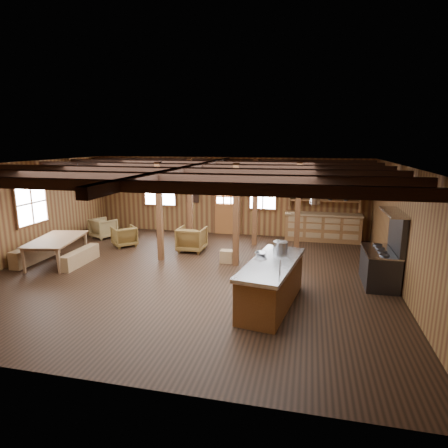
{
  "coord_description": "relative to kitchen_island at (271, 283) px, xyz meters",
  "views": [
    {
      "loc": [
        2.87,
        -8.7,
        3.34
      ],
      "look_at": [
        0.63,
        1.16,
        1.11
      ],
      "focal_mm": 30.0,
      "sensor_mm": 36.0,
      "label": 1
    }
  ],
  "objects": [
    {
      "name": "armchair_c",
      "position": [
        -6.37,
        4.31,
        -0.13
      ],
      "size": [
        1.0,
        1.01,
        0.69
      ],
      "primitive_type": "imported",
      "rotation": [
        0.0,
        0.0,
        2.68
      ],
      "color": "olive",
      "rests_on": "floor"
    },
    {
      "name": "notice_boards",
      "position": [
        -3.71,
        5.83,
        1.16
      ],
      "size": [
        1.08,
        0.03,
        0.9
      ],
      "color": "beige",
      "rests_on": "wall_back"
    },
    {
      "name": "ceiling_joists",
      "position": [
        -2.22,
        1.55,
        2.2
      ],
      "size": [
        9.8,
        8.82,
        0.18
      ],
      "color": "black",
      "rests_on": "ceiling"
    },
    {
      "name": "window_left",
      "position": [
        -7.18,
        1.87,
        1.12
      ],
      "size": [
        0.14,
        1.24,
        1.32
      ],
      "color": "white",
      "rests_on": "wall_back"
    },
    {
      "name": "room",
      "position": [
        -2.22,
        1.37,
        0.92
      ],
      "size": [
        10.04,
        9.04,
        2.84
      ],
      "color": "black",
      "rests_on": "ground"
    },
    {
      "name": "pot_rack",
      "position": [
        0.88,
        1.74,
        1.78
      ],
      "size": [
        0.41,
        3.0,
        0.46
      ],
      "color": "#2F2F32",
      "rests_on": "ceiling"
    },
    {
      "name": "bench_aisle",
      "position": [
        -5.44,
        1.48,
        -0.27
      ],
      "size": [
        0.28,
        1.49,
        0.41
      ],
      "primitive_type": "cube",
      "color": "olive",
      "rests_on": "floor"
    },
    {
      "name": "timber_posts",
      "position": [
        -1.7,
        3.45,
        0.92
      ],
      "size": [
        3.95,
        2.35,
        2.8
      ],
      "color": "#4B2715",
      "rests_on": "floor"
    },
    {
      "name": "commercial_range",
      "position": [
        2.44,
        1.72,
        0.11
      ],
      "size": [
        0.77,
        1.45,
        1.79
      ],
      "color": "#2F2F32",
      "rests_on": "floor"
    },
    {
      "name": "step_stool",
      "position": [
        -1.51,
        2.53,
        -0.3
      ],
      "size": [
        0.4,
        0.29,
        0.36
      ],
      "primitive_type": "cube",
      "rotation": [
        0.0,
        0.0,
        0.01
      ],
      "color": "olive",
      "rests_on": "floor"
    },
    {
      "name": "armchair_a",
      "position": [
        -5.13,
        3.47,
        -0.15
      ],
      "size": [
        1.0,
        1.0,
        0.65
      ],
      "primitive_type": "imported",
      "rotation": [
        0.0,
        0.0,
        3.93
      ],
      "color": "brown",
      "rests_on": "floor"
    },
    {
      "name": "counter_pot",
      "position": [
        0.1,
        0.89,
        0.56
      ],
      "size": [
        0.33,
        0.33,
        0.2
      ],
      "primitive_type": "cylinder",
      "color": "#B4B6BB",
      "rests_on": "kitchen_island"
    },
    {
      "name": "bench_wall",
      "position": [
        -6.87,
        1.48,
        -0.24
      ],
      "size": [
        0.32,
        1.72,
        0.47
      ],
      "primitive_type": "cube",
      "color": "olive",
      "rests_on": "floor"
    },
    {
      "name": "pendant_lamps",
      "position": [
        -4.47,
        2.37,
        1.77
      ],
      "size": [
        1.86,
        2.36,
        0.66
      ],
      "color": "#2F2F32",
      "rests_on": "ceiling"
    },
    {
      "name": "back_counter",
      "position": [
        1.18,
        5.58,
        0.12
      ],
      "size": [
        2.55,
        0.6,
        2.45
      ],
      "color": "brown",
      "rests_on": "floor"
    },
    {
      "name": "armchair_b",
      "position": [
        -2.82,
        3.43,
        -0.1
      ],
      "size": [
        0.82,
        0.84,
        0.76
      ],
      "primitive_type": "imported",
      "rotation": [
        0.0,
        0.0,
        3.13
      ],
      "color": "brown",
      "rests_on": "floor"
    },
    {
      "name": "bowl",
      "position": [
        -0.28,
        0.43,
        0.49
      ],
      "size": [
        0.33,
        0.33,
        0.06
      ],
      "primitive_type": "imported",
      "rotation": [
        0.0,
        0.0,
        -0.33
      ],
      "color": "silver",
      "rests_on": "kitchen_island"
    },
    {
      "name": "back_door",
      "position": [
        -2.22,
        5.82,
        0.4
      ],
      "size": [
        1.02,
        0.08,
        2.15
      ],
      "color": "brown",
      "rests_on": "floor"
    },
    {
      "name": "dining_table",
      "position": [
        -6.12,
        1.48,
        -0.13
      ],
      "size": [
        1.48,
        2.17,
        0.7
      ],
      "primitive_type": "imported",
      "rotation": [
        0.0,
        0.0,
        1.77
      ],
      "color": "brown",
      "rests_on": "floor"
    },
    {
      "name": "kitchen_island",
      "position": [
        0.0,
        0.0,
        0.0
      ],
      "size": [
        1.28,
        2.61,
        1.2
      ],
      "rotation": [
        0.0,
        0.0,
        -0.17
      ],
      "color": "brown",
      "rests_on": "floor"
    },
    {
      "name": "window_back_left",
      "position": [
        -4.82,
        5.83,
        1.12
      ],
      "size": [
        1.32,
        0.06,
        1.32
      ],
      "color": "white",
      "rests_on": "wall_back"
    },
    {
      "name": "window_back_right",
      "position": [
        -0.92,
        5.83,
        1.12
      ],
      "size": [
        1.02,
        0.06,
        1.32
      ],
      "color": "white",
      "rests_on": "wall_back"
    }
  ]
}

